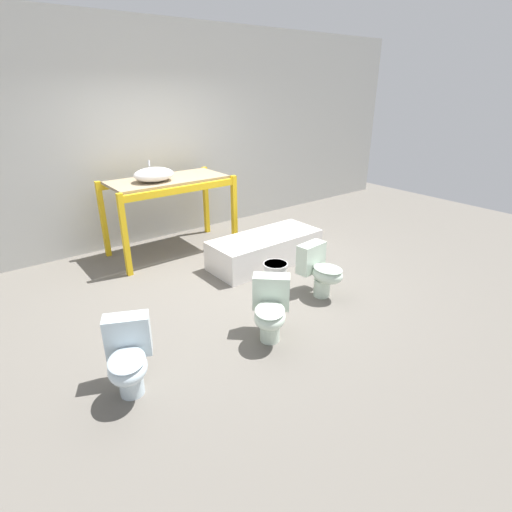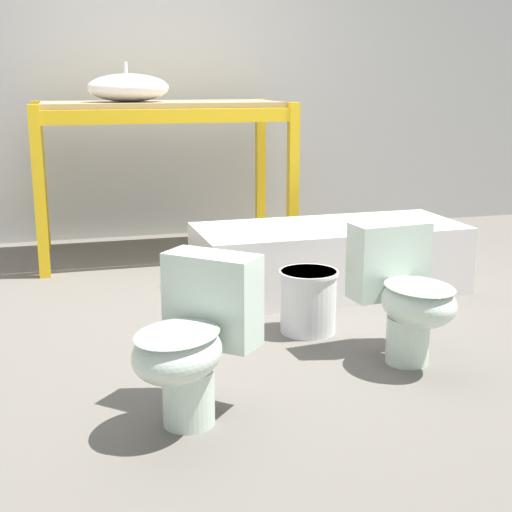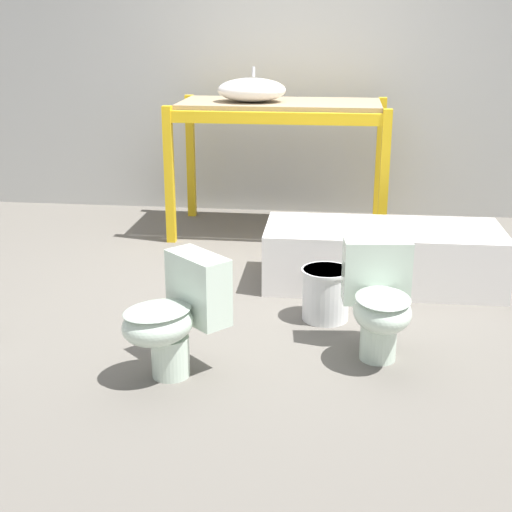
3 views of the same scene
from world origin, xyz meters
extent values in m
plane|color=#666059|center=(0.00, 0.00, 0.00)|extent=(12.00, 12.00, 0.00)
cube|color=#ADADA8|center=(0.00, 2.02, 1.60)|extent=(10.80, 0.08, 3.20)
cube|color=yellow|center=(-0.89, 0.88, 0.55)|extent=(0.07, 0.07, 1.10)
cube|color=yellow|center=(0.80, 0.88, 0.55)|extent=(0.07, 0.07, 1.10)
cube|color=yellow|center=(-0.89, 1.71, 0.55)|extent=(0.07, 0.07, 1.10)
cube|color=yellow|center=(0.80, 1.71, 0.55)|extent=(0.07, 0.07, 1.10)
cube|color=yellow|center=(-0.05, 0.88, 1.02)|extent=(1.69, 0.06, 0.09)
cube|color=yellow|center=(-0.05, 1.71, 1.02)|extent=(1.69, 0.06, 0.09)
cube|color=#998466|center=(-0.05, 1.29, 1.08)|extent=(1.62, 0.75, 0.04)
ellipsoid|color=white|center=(-0.27, 1.23, 1.19)|extent=(0.55, 0.44, 0.19)
cylinder|color=silver|center=(-0.27, 1.35, 1.33)|extent=(0.02, 0.02, 0.08)
cube|color=white|center=(0.77, 0.10, 0.20)|extent=(1.60, 0.69, 0.40)
cube|color=beige|center=(0.77, 0.10, 0.33)|extent=(1.52, 0.60, 0.16)
cylinder|color=silver|center=(0.70, -1.06, 0.11)|extent=(0.19, 0.19, 0.21)
ellipsoid|color=silver|center=(0.71, -1.12, 0.30)|extent=(0.34, 0.41, 0.21)
ellipsoid|color=#A3B3A3|center=(0.71, -1.12, 0.37)|extent=(0.32, 0.39, 0.03)
cube|color=silver|center=(0.68, -0.87, 0.43)|extent=(0.38, 0.20, 0.35)
cylinder|color=silver|center=(-0.36, -1.37, 0.11)|extent=(0.19, 0.19, 0.21)
ellipsoid|color=silver|center=(-0.40, -1.42, 0.30)|extent=(0.48, 0.48, 0.21)
ellipsoid|color=#A3B3A3|center=(-0.40, -1.42, 0.37)|extent=(0.45, 0.46, 0.03)
cube|color=silver|center=(-0.23, -1.24, 0.43)|extent=(0.38, 0.36, 0.35)
cylinder|color=white|center=(0.40, -0.55, 0.16)|extent=(0.28, 0.28, 0.32)
cylinder|color=white|center=(0.40, -0.55, 0.31)|extent=(0.30, 0.30, 0.02)
camera|label=1|loc=(-2.47, -3.89, 2.31)|focal=28.00mm
camera|label=2|loc=(-0.77, -3.78, 1.25)|focal=50.00mm
camera|label=3|loc=(0.47, -4.57, 1.74)|focal=50.00mm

